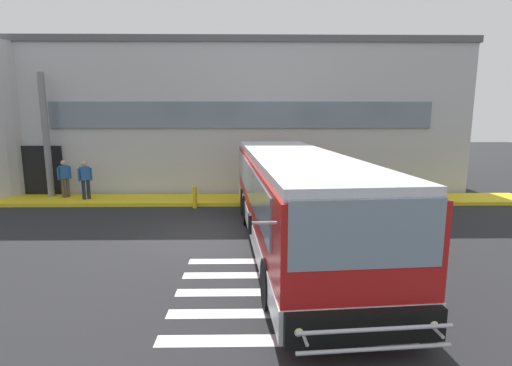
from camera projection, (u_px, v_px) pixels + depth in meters
ground_plane at (207, 234)px, 12.35m from camera, size 80.00×90.00×0.02m
bay_paint_stripes at (278, 292)px, 8.24m from camera, size 4.40×3.96×0.01m
terminal_building at (216, 118)px, 23.20m from camera, size 25.28×13.80×7.31m
boarding_curb at (219, 200)px, 17.06m from camera, size 27.48×2.00×0.15m
entry_support_column at (46, 136)px, 17.06m from camera, size 0.28×0.28×5.49m
bus_main_foreground at (294, 200)px, 11.07m from camera, size 3.47×11.70×2.70m
passenger_near_column at (65, 177)px, 17.10m from camera, size 0.45×0.43×1.68m
passenger_by_doorway at (85, 178)px, 16.72m from camera, size 0.50×0.40×1.68m
safety_bollard_yellow at (195, 197)px, 15.80m from camera, size 0.18×0.18×0.90m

